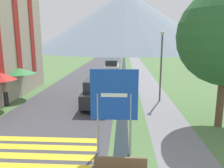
{
  "coord_description": "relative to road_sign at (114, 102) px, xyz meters",
  "views": [
    {
      "loc": [
        1.28,
        -3.96,
        4.33
      ],
      "look_at": [
        0.5,
        10.0,
        1.46
      ],
      "focal_mm": 35.0,
      "sensor_mm": 36.0,
      "label": 1
    }
  ],
  "objects": [
    {
      "name": "ground_plane",
      "position": [
        -0.93,
        16.29,
        -2.09
      ],
      "size": [
        160.0,
        160.0,
        0.0
      ],
      "primitive_type": "plane",
      "color": "#517542"
    },
    {
      "name": "road",
      "position": [
        -3.43,
        26.29,
        -2.09
      ],
      "size": [
        6.4,
        60.0,
        0.01
      ],
      "color": "#424247",
      "rests_on": "ground_plane"
    },
    {
      "name": "footpath",
      "position": [
        2.67,
        26.29,
        -2.09
      ],
      "size": [
        2.2,
        60.0,
        0.01
      ],
      "color": "slate",
      "rests_on": "ground_plane"
    },
    {
      "name": "drainage_channel",
      "position": [
        0.27,
        26.29,
        -2.09
      ],
      "size": [
        0.6,
        60.0,
        0.0
      ],
      "color": "black",
      "rests_on": "ground_plane"
    },
    {
      "name": "crosswalk_marking",
      "position": [
        -3.43,
        0.01,
        -2.09
      ],
      "size": [
        5.44,
        2.54,
        0.01
      ],
      "color": "yellow",
      "rests_on": "ground_plane"
    },
    {
      "name": "mountain_distant",
      "position": [
        0.79,
        79.77,
        8.97
      ],
      "size": [
        69.72,
        69.72,
        22.13
      ],
      "color": "gray",
      "rests_on": "ground_plane"
    },
    {
      "name": "road_sign",
      "position": [
        0.0,
        0.0,
        0.0
      ],
      "size": [
        1.74,
        0.11,
        3.29
      ],
      "color": "#9E9EA3",
      "rests_on": "ground_plane"
    },
    {
      "name": "parked_car_near",
      "position": [
        -1.33,
        6.13,
        -1.18
      ],
      "size": [
        1.9,
        4.06,
        1.82
      ],
      "color": "black",
      "rests_on": "ground_plane"
    },
    {
      "name": "parked_car_far",
      "position": [
        -1.2,
        19.59,
        -1.18
      ],
      "size": [
        1.76,
        4.21,
        1.82
      ],
      "color": "silver",
      "rests_on": "ground_plane"
    },
    {
      "name": "cafe_chair_far_left",
      "position": [
        -7.73,
        6.14,
        -1.58
      ],
      "size": [
        0.4,
        0.4,
        0.85
      ],
      "rotation": [
        0.0,
        0.0,
        0.15
      ],
      "color": "#232328",
      "rests_on": "ground_plane"
    },
    {
      "name": "cafe_umbrella_middle_red",
      "position": [
        -7.27,
        5.18,
        -0.01
      ],
      "size": [
        1.91,
        1.91,
        2.32
      ],
      "color": "#B7B2A8",
      "rests_on": "ground_plane"
    },
    {
      "name": "cafe_umbrella_rear_green",
      "position": [
        -7.32,
        7.75,
        -0.04
      ],
      "size": [
        2.37,
        2.37,
        2.26
      ],
      "color": "#B7B2A8",
      "rests_on": "ground_plane"
    },
    {
      "name": "person_standing_terrace",
      "position": [
        -7.42,
        5.82,
        -1.03
      ],
      "size": [
        0.32,
        0.32,
        1.82
      ],
      "color": "#282833",
      "rests_on": "ground_plane"
    },
    {
      "name": "streetlamp",
      "position": [
        2.91,
        7.58,
        0.83
      ],
      "size": [
        0.28,
        0.28,
        4.9
      ],
      "color": "#515156",
      "rests_on": "ground_plane"
    }
  ]
}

